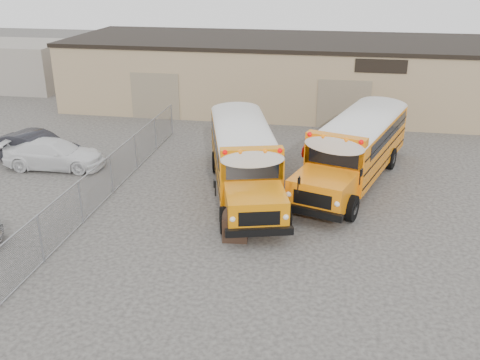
% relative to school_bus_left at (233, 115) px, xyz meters
% --- Properties ---
extents(ground, '(120.00, 120.00, 0.00)m').
position_rel_school_bus_left_xyz_m(ground, '(2.01, -10.58, -1.73)').
color(ground, '#32302E').
rests_on(ground, ground).
extents(warehouse, '(30.20, 10.20, 4.67)m').
position_rel_school_bus_left_xyz_m(warehouse, '(2.01, 9.41, 0.65)').
color(warehouse, '#9E8162').
rests_on(warehouse, ground).
extents(chainlink_fence, '(0.07, 18.07, 1.81)m').
position_rel_school_bus_left_xyz_m(chainlink_fence, '(-3.99, -7.58, -0.83)').
color(chainlink_fence, gray).
rests_on(chainlink_fence, ground).
extents(distant_building_left, '(8.00, 6.00, 3.60)m').
position_rel_school_bus_left_xyz_m(distant_building_left, '(-19.99, 11.42, 0.07)').
color(distant_building_left, gray).
rests_on(distant_building_left, ground).
extents(school_bus_left, '(5.14, 10.49, 2.99)m').
position_rel_school_bus_left_xyz_m(school_bus_left, '(0.00, 0.00, 0.00)').
color(school_bus_left, orange).
rests_on(school_bus_left, ground).
extents(school_bus_right, '(5.60, 10.78, 3.08)m').
position_rel_school_bus_left_xyz_m(school_bus_right, '(8.54, 2.14, 0.05)').
color(school_bus_right, orange).
rests_on(school_bus_right, ground).
extents(tarp_bundle, '(1.01, 1.01, 1.38)m').
position_rel_school_bus_left_xyz_m(tarp_bundle, '(2.20, -10.75, -1.02)').
color(tarp_bundle, black).
rests_on(tarp_bundle, ground).
extents(car_white, '(5.09, 2.35, 1.44)m').
position_rel_school_bus_left_xyz_m(car_white, '(-8.07, -5.08, -1.01)').
color(car_white, white).
rests_on(car_white, ground).
extents(car_dark, '(5.03, 2.64, 1.58)m').
position_rel_school_bus_left_xyz_m(car_dark, '(-9.30, -4.58, -0.94)').
color(car_dark, black).
rests_on(car_dark, ground).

